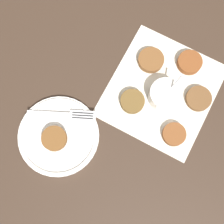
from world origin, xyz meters
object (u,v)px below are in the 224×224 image
(sauce_bowl, at_px, (164,97))
(fritter_on_plate, at_px, (54,138))
(serving_plate, at_px, (59,136))
(fork, at_px, (69,115))

(sauce_bowl, xyz_separation_m, fritter_on_plate, (0.26, -0.19, 0.01))
(sauce_bowl, distance_m, serving_plate, 0.31)
(sauce_bowl, bearing_deg, fork, -46.87)
(serving_plate, relative_size, fritter_on_plate, 3.28)
(serving_plate, bearing_deg, sauce_bowl, 142.32)
(sauce_bowl, bearing_deg, fritter_on_plate, -36.44)
(sauce_bowl, relative_size, fritter_on_plate, 1.53)
(serving_plate, bearing_deg, fritter_on_plate, -4.85)
(fritter_on_plate, distance_m, fork, 0.08)
(sauce_bowl, relative_size, serving_plate, 0.47)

